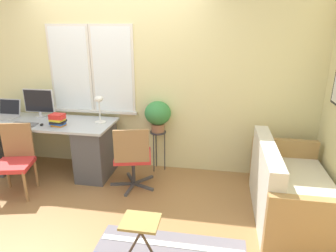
% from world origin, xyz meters
% --- Properties ---
extents(ground_plane, '(14.00, 14.00, 0.00)m').
position_xyz_m(ground_plane, '(0.00, 0.00, 0.00)').
color(ground_plane, '#9E7042').
extents(wall_back_with_window, '(9.00, 0.12, 2.70)m').
position_xyz_m(wall_back_with_window, '(-0.01, 0.81, 1.35)').
color(wall_back_with_window, beige).
rests_on(wall_back_with_window, ground_plane).
extents(desk, '(1.95, 0.73, 0.76)m').
position_xyz_m(desk, '(-0.97, 0.37, 0.41)').
color(desk, '#B2B7BC').
rests_on(desk, ground_plane).
extents(laptop, '(0.35, 0.30, 0.25)m').
position_xyz_m(laptop, '(-1.61, 0.45, 0.82)').
color(laptop, '#B7B7BC').
rests_on(laptop, desk).
extents(monitor, '(0.45, 0.15, 0.41)m').
position_xyz_m(monitor, '(-1.13, 0.55, 0.98)').
color(monitor, silver).
rests_on(monitor, desk).
extents(keyboard, '(0.35, 0.15, 0.02)m').
position_xyz_m(keyboard, '(-1.14, 0.17, 0.77)').
color(keyboard, slate).
rests_on(keyboard, desk).
extents(mouse, '(0.04, 0.06, 0.03)m').
position_xyz_m(mouse, '(-0.89, 0.18, 0.78)').
color(mouse, black).
rests_on(mouse, desk).
extents(desk_lamp, '(0.15, 0.15, 0.37)m').
position_xyz_m(desk_lamp, '(-0.17, 0.45, 1.03)').
color(desk_lamp, white).
rests_on(desk_lamp, desk).
extents(book_stack, '(0.22, 0.18, 0.16)m').
position_xyz_m(book_stack, '(-0.67, 0.21, 0.85)').
color(book_stack, orange).
rests_on(book_stack, desk).
extents(desk_chair_wooden, '(0.50, 0.51, 0.88)m').
position_xyz_m(desk_chair_wooden, '(-1.04, -0.24, 0.46)').
color(desk_chair_wooden, olive).
rests_on(desk_chair_wooden, ground_plane).
extents(office_chair_swivel, '(0.61, 0.59, 0.86)m').
position_xyz_m(office_chair_swivel, '(0.38, 0.11, 0.45)').
color(office_chair_swivel, '#47474C').
rests_on(office_chair_swivel, ground_plane).
extents(couch_loveseat, '(0.81, 1.48, 0.84)m').
position_xyz_m(couch_loveseat, '(2.25, -0.20, 0.29)').
color(couch_loveseat, silver).
rests_on(couch_loveseat, ground_plane).
extents(plant_stand, '(0.23, 0.23, 0.60)m').
position_xyz_m(plant_stand, '(0.59, 0.68, 0.51)').
color(plant_stand, '#333338').
rests_on(plant_stand, ground_plane).
extents(potted_plant, '(0.37, 0.37, 0.44)m').
position_xyz_m(potted_plant, '(0.59, 0.68, 0.85)').
color(potted_plant, '#9E6B4C').
rests_on(potted_plant, plant_stand).
extents(folding_stool, '(0.34, 0.28, 0.46)m').
position_xyz_m(folding_stool, '(0.82, -1.17, 0.39)').
color(folding_stool, olive).
rests_on(folding_stool, ground_plane).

